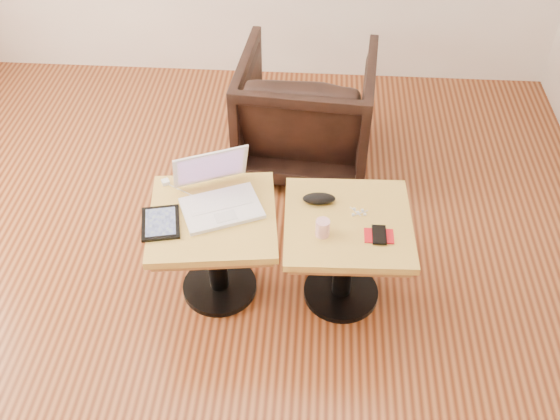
# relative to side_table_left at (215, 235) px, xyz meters

# --- Properties ---
(room_shell) EXTENTS (4.52, 4.52, 2.71)m
(room_shell) POSITION_rel_side_table_left_xyz_m (-0.05, -0.02, 0.94)
(room_shell) COLOR #53230F
(room_shell) RESTS_ON ground
(side_table_left) EXTENTS (0.67, 0.67, 0.54)m
(side_table_left) POSITION_rel_side_table_left_xyz_m (0.00, 0.00, 0.00)
(side_table_left) COLOR black
(side_table_left) RESTS_ON ground
(side_table_right) EXTENTS (0.62, 0.62, 0.54)m
(side_table_right) POSITION_rel_side_table_left_xyz_m (0.64, 0.01, 0.00)
(side_table_right) COLOR black
(side_table_right) RESTS_ON ground
(laptop) EXTENTS (0.47, 0.46, 0.25)m
(laptop) POSITION_rel_side_table_left_xyz_m (0.02, 0.09, 0.19)
(laptop) COLOR white
(laptop) RESTS_ON side_table_left
(tablet) EXTENTS (0.22, 0.25, 0.02)m
(tablet) POSITION_rel_side_table_left_xyz_m (-0.23, -0.08, 0.14)
(tablet) COLOR black
(tablet) RESTS_ON side_table_left
(charging_adapter) EXTENTS (0.05, 0.05, 0.02)m
(charging_adapter) POSITION_rel_side_table_left_xyz_m (-0.27, 0.21, 0.15)
(charging_adapter) COLOR white
(charging_adapter) RESTS_ON side_table_left
(glasses_case) EXTENTS (0.16, 0.08, 0.05)m
(glasses_case) POSITION_rel_side_table_left_xyz_m (0.50, 0.12, 0.16)
(glasses_case) COLOR black
(glasses_case) RESTS_ON side_table_right
(striped_cup) EXTENTS (0.08, 0.08, 0.08)m
(striped_cup) POSITION_rel_side_table_left_xyz_m (0.52, -0.10, 0.18)
(striped_cup) COLOR #CC5A67
(striped_cup) RESTS_ON side_table_right
(earbuds_tangle) EXTENTS (0.08, 0.05, 0.02)m
(earbuds_tangle) POSITION_rel_side_table_left_xyz_m (0.69, 0.06, 0.14)
(earbuds_tangle) COLOR white
(earbuds_tangle) RESTS_ON side_table_right
(phone_on_sleeve) EXTENTS (0.13, 0.12, 0.02)m
(phone_on_sleeve) POSITION_rel_side_table_left_xyz_m (0.78, -0.09, 0.14)
(phone_on_sleeve) COLOR #A5161D
(phone_on_sleeve) RESTS_ON side_table_right
(armchair) EXTENTS (0.87, 0.89, 0.75)m
(armchair) POSITION_rel_side_table_left_xyz_m (0.41, 1.15, -0.03)
(armchair) COLOR black
(armchair) RESTS_ON ground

